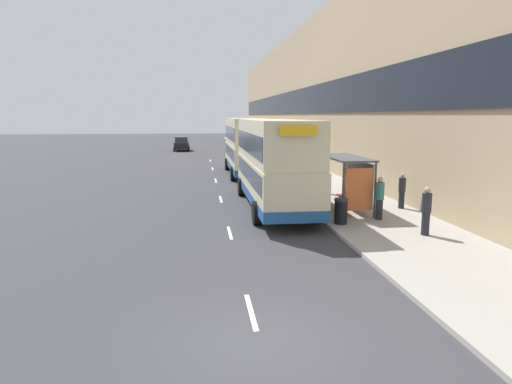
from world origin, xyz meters
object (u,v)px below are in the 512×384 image
object	(u,v)px
car_0	(182,144)
pedestrian_1	(347,182)
pedestrian_2	(322,177)
pedestrian_3	(380,198)
double_decker_bus_ahead	(246,145)
double_decker_bus_near	(274,162)
bus_shelter	(351,173)
litter_bin	(341,211)
pedestrian_at_shelter	(426,211)
pedestrian_4	(402,191)

from	to	relation	value
car_0	pedestrian_1	xyz separation A→B (m)	(10.03, -36.73, 0.08)
pedestrian_2	pedestrian_3	world-z (taller)	pedestrian_3
double_decker_bus_ahead	pedestrian_3	size ratio (longest dim) A/B	5.59
double_decker_bus_near	car_0	distance (m)	38.76
double_decker_bus_near	pedestrian_1	world-z (taller)	double_decker_bus_near
double_decker_bus_near	pedestrian_1	size ratio (longest dim) A/B	6.75
bus_shelter	double_decker_bus_near	world-z (taller)	double_decker_bus_near
pedestrian_3	litter_bin	xyz separation A→B (m)	(-1.85, -0.55, -0.40)
pedestrian_at_shelter	pedestrian_3	size ratio (longest dim) A/B	0.98
pedestrian_4	pedestrian_3	bearing A→B (deg)	-132.65
pedestrian_at_shelter	pedestrian_2	size ratio (longest dim) A/B	1.04
pedestrian_2	double_decker_bus_ahead	bearing A→B (deg)	109.40
pedestrian_4	bus_shelter	bearing A→B (deg)	-175.68
double_decker_bus_ahead	pedestrian_1	distance (m)	12.08
bus_shelter	pedestrian_4	xyz separation A→B (m)	(2.60, 0.20, -0.88)
pedestrian_at_shelter	pedestrian_1	xyz separation A→B (m)	(-0.41, 7.86, -0.09)
car_0	pedestrian_1	size ratio (longest dim) A/B	2.52
double_decker_bus_near	pedestrian_2	xyz separation A→B (m)	(3.32, 3.30, -1.26)
pedestrian_1	pedestrian_2	distance (m)	1.96
pedestrian_at_shelter	litter_bin	world-z (taller)	pedestrian_at_shelter
bus_shelter	pedestrian_3	bearing A→B (deg)	-72.17
pedestrian_2	double_decker_bus_near	bearing A→B (deg)	-135.15
car_0	pedestrian_at_shelter	bearing A→B (deg)	103.18
pedestrian_2	pedestrian_1	bearing A→B (deg)	-62.58
pedestrian_3	pedestrian_4	world-z (taller)	pedestrian_3
double_decker_bus_near	double_decker_bus_ahead	world-z (taller)	same
pedestrian_4	pedestrian_at_shelter	bearing A→B (deg)	-104.81
pedestrian_4	litter_bin	bearing A→B (deg)	-144.82
pedestrian_1	double_decker_bus_ahead	bearing A→B (deg)	110.70
bus_shelter	double_decker_bus_near	bearing A→B (deg)	152.65
pedestrian_at_shelter	car_0	bearing A→B (deg)	103.18
double_decker_bus_ahead	pedestrian_at_shelter	size ratio (longest dim) A/B	5.69
pedestrian_at_shelter	pedestrian_4	bearing A→B (deg)	75.19
pedestrian_3	litter_bin	size ratio (longest dim) A/B	1.73
pedestrian_3	pedestrian_4	size ratio (longest dim) A/B	1.09
double_decker_bus_ahead	pedestrian_at_shelter	world-z (taller)	double_decker_bus_ahead
pedestrian_at_shelter	pedestrian_1	bearing A→B (deg)	93.01
double_decker_bus_near	pedestrian_4	size ratio (longest dim) A/B	6.54
pedestrian_at_shelter	pedestrian_4	size ratio (longest dim) A/B	1.07
double_decker_bus_near	litter_bin	xyz separation A→B (m)	(2.08, -4.20, -1.62)
bus_shelter	litter_bin	distance (m)	3.03
bus_shelter	pedestrian_at_shelter	world-z (taller)	bus_shelter
double_decker_bus_ahead	car_0	distance (m)	26.19
car_0	litter_bin	xyz separation A→B (m)	(7.89, -42.50, -0.21)
bus_shelter	double_decker_bus_near	xyz separation A→B (m)	(-3.30, 1.71, 0.41)
pedestrian_at_shelter	pedestrian_3	bearing A→B (deg)	105.00
double_decker_bus_ahead	pedestrian_3	xyz separation A→B (m)	(3.95, -16.44, -1.21)
double_decker_bus_ahead	pedestrian_1	xyz separation A→B (m)	(4.24, -11.23, -1.32)
pedestrian_3	pedestrian_1	bearing A→B (deg)	86.76
car_0	pedestrian_4	distance (m)	41.49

